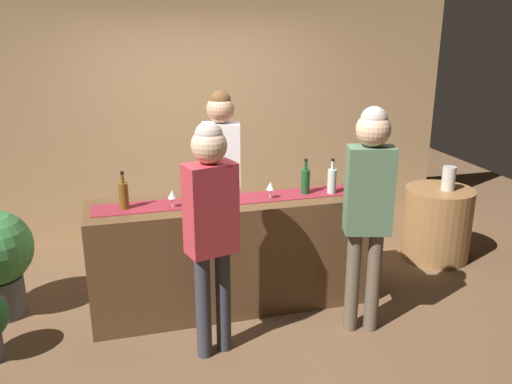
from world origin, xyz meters
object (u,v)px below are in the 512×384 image
Objects in this scene: wine_glass_mid_counter at (270,187)px; customer_browsing at (211,216)px; wine_bottle_green at (305,181)px; wine_glass_near_customer at (172,195)px; round_side_table at (437,223)px; vase_on_side_table at (449,178)px; customer_sipping at (369,197)px; wine_bottle_clear at (332,181)px; wine_bottle_amber at (124,195)px; bartender at (221,164)px.

customer_browsing is at bearing -135.44° from wine_glass_mid_counter.
wine_bottle_green is 2.10× the size of wine_glass_near_customer.
wine_glass_near_customer is 2.84m from round_side_table.
wine_glass_mid_counter is 0.60× the size of vase_on_side_table.
wine_bottle_green is 1.26× the size of vase_on_side_table.
customer_sipping is (1.38, -0.58, 0.05)m from wine_glass_near_customer.
wine_bottle_clear is 1.28m from customer_browsing.
wine_bottle_clear is 1.34m from wine_glass_near_customer.
customer_sipping is at bearing -22.80° from wine_glass_near_customer.
wine_bottle_amber is 0.17× the size of bartender.
customer_browsing is at bearing -157.45° from round_side_table.
wine_bottle_clear is at bearing -13.67° from wine_bottle_green.
bartender is at bearing 59.68° from customer_browsing.
customer_sipping is (1.74, -0.64, 0.04)m from wine_bottle_amber.
customer_browsing is at bearing -152.52° from wine_bottle_clear.
bartender is at bearing 141.86° from wine_bottle_clear.
vase_on_side_table reaches higher than round_side_table.
wine_glass_near_customer is (-1.12, -0.06, -0.01)m from wine_bottle_green.
wine_bottle_clear is 0.59m from customer_sipping.
wine_bottle_clear is 1.61m from round_side_table.
customer_sipping is 1.85m from round_side_table.
wine_bottle_amber is (-1.48, 0.00, 0.00)m from wine_bottle_green.
customer_sipping is at bearing 136.31° from bartender.
wine_bottle_green is 1.13m from customer_browsing.
wine_bottle_amber is at bearing -173.58° from vase_on_side_table.
wine_glass_mid_counter is 2.09m from round_side_table.
wine_bottle_clear is at bearing -1.81° from wine_bottle_amber.
customer_sipping reaches higher than wine_bottle_clear.
wine_bottle_amber is (-1.70, 0.05, 0.00)m from wine_bottle_clear.
customer_browsing reaches higher than wine_bottle_amber.
wine_bottle_green is at bearing 19.54° from customer_browsing.
bartender is 1.49m from customer_sipping.
bartender is (0.89, 0.58, 0.04)m from wine_bottle_amber.
bartender is (0.52, 0.65, 0.05)m from wine_glass_near_customer.
round_side_table is at bearing 9.67° from wine_glass_near_customer.
wine_bottle_amber is 0.17× the size of customer_sipping.
round_side_table is at bearing 13.30° from wine_glass_mid_counter.
customer_browsing is (-0.92, -0.65, 0.01)m from wine_bottle_green.
wine_bottle_amber is 0.18× the size of customer_browsing.
bartender reaches higher than wine_glass_mid_counter.
wine_glass_near_customer is 0.83m from bartender.
customer_sipping is 1.03× the size of customer_browsing.
bartender is at bearing 33.37° from wine_bottle_amber.
round_side_table is (1.38, 0.45, -0.69)m from wine_bottle_clear.
bartender is 2.26m from vase_on_side_table.
round_side_table is at bearing -173.34° from bartender.
customer_sipping reaches higher than wine_glass_mid_counter.
wine_bottle_clear and wine_bottle_amber have the same top height.
bartender is 2.32m from round_side_table.
customer_browsing reaches higher than wine_glass_mid_counter.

